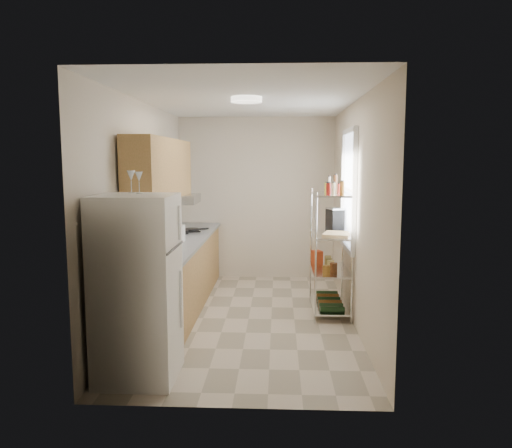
{
  "coord_description": "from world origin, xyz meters",
  "views": [
    {
      "loc": [
        0.35,
        -5.85,
        1.92
      ],
      "look_at": [
        0.08,
        0.25,
        1.13
      ],
      "focal_mm": 35.0,
      "sensor_mm": 36.0,
      "label": 1
    }
  ],
  "objects": [
    {
      "name": "storage_bag",
      "position": [
        0.87,
        0.63,
        0.65
      ],
      "size": [
        0.15,
        0.18,
        0.17
      ],
      "primitive_type": "cube",
      "rotation": [
        0.0,
        0.0,
        0.34
      ],
      "color": "#A33414",
      "rests_on": "bakers_rack"
    },
    {
      "name": "cutting_board",
      "position": [
        1.07,
        0.18,
        1.02
      ],
      "size": [
        0.4,
        0.47,
        0.03
      ],
      "primitive_type": "cube",
      "rotation": [
        0.0,
        0.0,
        -0.26
      ],
      "color": "tan",
      "rests_on": "bakers_rack"
    },
    {
      "name": "upper_cabinets",
      "position": [
        -1.05,
        0.1,
        1.81
      ],
      "size": [
        0.33,
        2.2,
        0.72
      ],
      "primitive_type": "cube",
      "color": "tan",
      "rests_on": "room"
    },
    {
      "name": "rice_cooker",
      "position": [
        -0.95,
        0.32,
        1.0
      ],
      "size": [
        0.26,
        0.26,
        0.21
      ],
      "primitive_type": "cylinder",
      "color": "white",
      "rests_on": "counter_run"
    },
    {
      "name": "room",
      "position": [
        0.0,
        0.0,
        1.3
      ],
      "size": [
        2.52,
        4.42,
        2.62
      ],
      "color": "beige",
      "rests_on": "ground"
    },
    {
      "name": "range_hood",
      "position": [
        -1.0,
        0.9,
        1.39
      ],
      "size": [
        0.5,
        0.6,
        0.12
      ],
      "primitive_type": "cube",
      "color": "#B7BABC",
      "rests_on": "room"
    },
    {
      "name": "counter_run",
      "position": [
        -0.92,
        0.44,
        0.45
      ],
      "size": [
        0.63,
        3.51,
        0.9
      ],
      "color": "tan",
      "rests_on": "ground"
    },
    {
      "name": "refrigerator",
      "position": [
        -0.87,
        -1.67,
        0.81
      ],
      "size": [
        0.67,
        0.67,
        1.63
      ],
      "primitive_type": "cube",
      "color": "white",
      "rests_on": "ground"
    },
    {
      "name": "frying_pan_large",
      "position": [
        -1.03,
        0.94,
        0.92
      ],
      "size": [
        0.31,
        0.31,
        0.05
      ],
      "primitive_type": "cylinder",
      "rotation": [
        0.0,
        0.0,
        0.19
      ],
      "color": "black",
      "rests_on": "counter_run"
    },
    {
      "name": "espresso_machine",
      "position": [
        1.09,
        0.63,
        1.16
      ],
      "size": [
        0.23,
        0.29,
        0.29
      ],
      "primitive_type": "cube",
      "rotation": [
        0.0,
        0.0,
        0.29
      ],
      "color": "black",
      "rests_on": "bakers_rack"
    },
    {
      "name": "bakers_rack",
      "position": [
        1.0,
        0.3,
        1.11
      ],
      "size": [
        0.45,
        0.9,
        1.73
      ],
      "color": "silver",
      "rests_on": "ground"
    },
    {
      "name": "window",
      "position": [
        1.23,
        0.35,
        1.55
      ],
      "size": [
        0.06,
        1.0,
        1.46
      ],
      "primitive_type": "cube",
      "color": "white",
      "rests_on": "room"
    },
    {
      "name": "frying_pan_small",
      "position": [
        -0.88,
        1.16,
        0.92
      ],
      "size": [
        0.3,
        0.3,
        0.04
      ],
      "primitive_type": "cylinder",
      "rotation": [
        0.0,
        0.0,
        0.63
      ],
      "color": "black",
      "rests_on": "counter_run"
    },
    {
      "name": "wine_glass_a",
      "position": [
        -0.86,
        -1.55,
        1.72
      ],
      "size": [
        0.07,
        0.07,
        0.19
      ],
      "primitive_type": null,
      "color": "silver",
      "rests_on": "refrigerator"
    },
    {
      "name": "ceiling_dome",
      "position": [
        0.0,
        -0.3,
        2.57
      ],
      "size": [
        0.34,
        0.34,
        0.05
      ],
      "primitive_type": "cylinder",
      "color": "white",
      "rests_on": "room"
    },
    {
      "name": "wine_glass_b",
      "position": [
        -0.95,
        -1.5,
        1.73
      ],
      "size": [
        0.07,
        0.07,
        0.2
      ],
      "primitive_type": null,
      "color": "silver",
      "rests_on": "refrigerator"
    }
  ]
}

